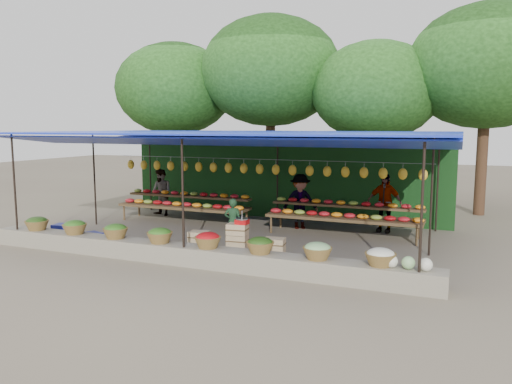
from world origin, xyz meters
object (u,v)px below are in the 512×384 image
at_px(crate_counter, 236,243).
at_px(weighing_scale, 242,221).
at_px(blue_crate_front, 64,230).
at_px(blue_crate_back, 93,238).
at_px(vendor_seated, 233,222).

height_order(crate_counter, weighing_scale, weighing_scale).
relative_size(blue_crate_front, blue_crate_back, 1.14).
relative_size(crate_counter, vendor_seated, 2.00).
xyz_separation_m(weighing_scale, blue_crate_back, (-4.07, -0.22, -0.70)).
bearing_deg(weighing_scale, crate_counter, 180.00).
bearing_deg(crate_counter, blue_crate_back, -176.86).
xyz_separation_m(crate_counter, blue_crate_front, (-5.26, 0.17, -0.15)).
bearing_deg(blue_crate_back, vendor_seated, 38.04).
bearing_deg(weighing_scale, blue_crate_back, -176.97).
xyz_separation_m(blue_crate_front, blue_crate_back, (1.33, -0.39, -0.02)).
distance_m(crate_counter, blue_crate_front, 5.26).
relative_size(weighing_scale, blue_crate_front, 0.58).
bearing_deg(crate_counter, weighing_scale, -0.00).
relative_size(weighing_scale, blue_crate_back, 0.66).
height_order(crate_counter, blue_crate_front, crate_counter).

